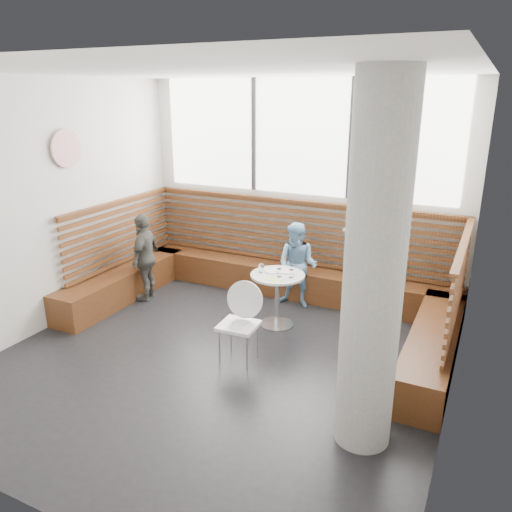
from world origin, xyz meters
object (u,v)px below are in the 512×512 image
at_px(cafe_chair, 241,316).
at_px(concrete_column, 374,273).
at_px(cafe_table, 277,289).
at_px(child_left, 145,257).
at_px(adult_man, 367,284).
at_px(child_back, 297,265).

bearing_deg(cafe_chair, concrete_column, -28.56).
bearing_deg(cafe_chair, cafe_table, 85.59).
bearing_deg(cafe_table, concrete_column, -47.55).
bearing_deg(cafe_table, child_left, -179.86).
distance_m(concrete_column, child_left, 4.26).
relative_size(adult_man, child_left, 1.31).
distance_m(adult_man, child_back, 1.53).
bearing_deg(child_back, concrete_column, -55.98).
distance_m(cafe_chair, adult_man, 1.51).
bearing_deg(concrete_column, adult_man, 104.29).
xyz_separation_m(cafe_table, child_back, (-0.01, 0.73, 0.10)).
bearing_deg(child_back, adult_man, -35.39).
relative_size(concrete_column, child_back, 2.57).
bearing_deg(adult_man, child_back, 45.34).
height_order(adult_man, child_left, adult_man).
bearing_deg(cafe_table, child_back, 90.46).
xyz_separation_m(cafe_table, adult_man, (1.21, -0.17, 0.34)).
bearing_deg(cafe_chair, child_back, 86.33).
bearing_deg(cafe_chair, adult_man, 30.61).
xyz_separation_m(cafe_table, child_left, (-2.15, -0.01, 0.13)).
xyz_separation_m(cafe_table, cafe_chair, (-0.02, -0.99, 0.02)).
relative_size(concrete_column, cafe_table, 4.36).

